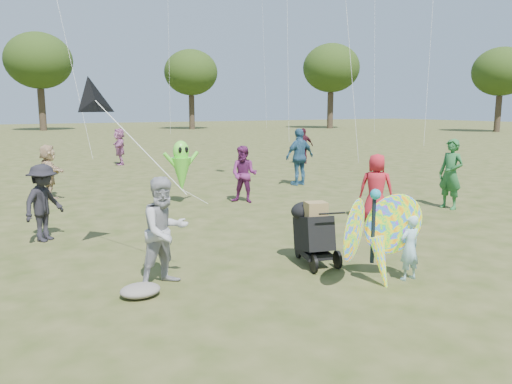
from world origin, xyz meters
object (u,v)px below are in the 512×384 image
(crowd_c, at_px, (300,157))
(jogging_stroller, at_px, (312,229))
(crowd_b, at_px, (44,203))
(child_girl, at_px, (409,248))
(adult_man, at_px, (165,231))
(alien_kite, at_px, (181,169))
(crowd_f, at_px, (451,174))
(crowd_j, at_px, (120,147))
(crowd_d, at_px, (49,172))
(crowd_e, at_px, (244,174))
(butterfly_kite, at_px, (377,238))
(crowd_a, at_px, (376,188))
(crowd_h, at_px, (304,146))

(crowd_c, distance_m, jogging_stroller, 8.74)
(crowd_b, bearing_deg, child_girl, -91.45)
(adult_man, bearing_deg, alien_kite, 52.26)
(adult_man, height_order, crowd_f, crowd_f)
(crowd_f, height_order, crowd_j, crowd_f)
(crowd_d, height_order, crowd_j, crowd_j)
(child_girl, xyz_separation_m, crowd_d, (-3.93, 10.18, 0.27))
(crowd_f, xyz_separation_m, alien_kite, (-5.87, 4.07, 0.06))
(crowd_e, bearing_deg, alien_kite, -158.24)
(crowd_j, bearing_deg, crowd_f, 30.04)
(crowd_f, xyz_separation_m, butterfly_kite, (-5.62, -3.36, -0.20))
(crowd_c, height_order, jogging_stroller, crowd_c)
(crowd_c, distance_m, crowd_d, 7.91)
(crowd_c, bearing_deg, crowd_b, 17.18)
(crowd_f, bearing_deg, alien_kite, -128.56)
(crowd_c, xyz_separation_m, crowd_j, (-3.83, 9.06, -0.13))
(butterfly_kite, bearing_deg, crowd_f, 30.90)
(crowd_d, relative_size, butterfly_kite, 0.90)
(crowd_f, distance_m, butterfly_kite, 6.55)
(adult_man, distance_m, crowd_f, 8.56)
(child_girl, bearing_deg, crowd_j, -90.82)
(crowd_a, xyz_separation_m, crowd_j, (-2.32, 14.47, 0.05))
(crowd_c, relative_size, crowd_e, 1.22)
(crowd_d, bearing_deg, adult_man, 174.13)
(crowd_a, height_order, crowd_c, crowd_c)
(crowd_h, height_order, butterfly_kite, crowd_h)
(crowd_h, xyz_separation_m, butterfly_kite, (-8.30, -14.00, -0.12))
(jogging_stroller, bearing_deg, crowd_a, 46.01)
(crowd_a, relative_size, crowd_j, 0.94)
(adult_man, bearing_deg, jogging_stroller, -21.18)
(crowd_b, distance_m, butterfly_kite, 6.48)
(crowd_e, distance_m, crowd_f, 5.47)
(crowd_d, bearing_deg, child_girl, -168.77)
(crowd_b, distance_m, crowd_e, 5.59)
(crowd_a, bearing_deg, alien_kite, -7.42)
(crowd_j, distance_m, jogging_stroller, 16.44)
(crowd_d, distance_m, crowd_e, 5.74)
(crowd_b, relative_size, crowd_d, 0.98)
(jogging_stroller, bearing_deg, crowd_f, 34.28)
(crowd_c, relative_size, crowd_f, 1.05)
(crowd_f, height_order, crowd_h, crowd_f)
(crowd_a, bearing_deg, jogging_stroller, 76.98)
(crowd_e, distance_m, alien_kite, 1.73)
(crowd_f, relative_size, alien_kite, 1.05)
(adult_man, relative_size, crowd_d, 1.04)
(adult_man, distance_m, alien_kite, 6.40)
(child_girl, xyz_separation_m, jogging_stroller, (-0.86, 1.36, 0.10))
(crowd_c, height_order, crowd_j, crowd_c)
(crowd_b, distance_m, crowd_d, 5.05)
(crowd_a, bearing_deg, crowd_e, -19.82)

